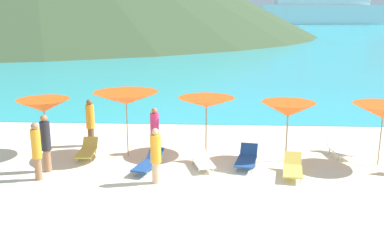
{
  "coord_description": "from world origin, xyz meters",
  "views": [
    {
      "loc": [
        0.21,
        -11.0,
        5.05
      ],
      "look_at": [
        -0.58,
        4.48,
        1.2
      ],
      "focal_mm": 40.63,
      "sensor_mm": 36.0,
      "label": 1
    }
  ],
  "objects_px": {
    "lounge_chair_3": "(149,162)",
    "lounge_chair_2": "(338,147)",
    "umbrella_1": "(126,98)",
    "cruise_ship": "(321,5)",
    "beachgoer_0": "(155,129)",
    "umbrella_2": "(206,102)",
    "lounge_chair_4": "(293,168)",
    "umbrella_3": "(288,109)",
    "lounge_chair_1": "(87,150)",
    "beachgoer_4": "(37,149)",
    "beachgoer_1": "(46,141)",
    "umbrella_0": "(43,106)",
    "beachgoer_2": "(156,154)",
    "lounge_chair_5": "(202,159)",
    "beachgoer_3": "(90,121)",
    "umbrella_4": "(383,111)",
    "lounge_chair_0": "(247,158)"
  },
  "relations": [
    {
      "from": "lounge_chair_1",
      "to": "beachgoer_1",
      "type": "distance_m",
      "value": 1.91
    },
    {
      "from": "lounge_chair_2",
      "to": "cruise_ship",
      "type": "xyz_separation_m",
      "value": [
        40.93,
        179.83,
        7.86
      ]
    },
    {
      "from": "umbrella_0",
      "to": "cruise_ship",
      "type": "height_order",
      "value": "cruise_ship"
    },
    {
      "from": "lounge_chair_3",
      "to": "lounge_chair_2",
      "type": "bearing_deg",
      "value": 31.53
    },
    {
      "from": "beachgoer_0",
      "to": "beachgoer_2",
      "type": "height_order",
      "value": "beachgoer_2"
    },
    {
      "from": "lounge_chair_5",
      "to": "beachgoer_3",
      "type": "bearing_deg",
      "value": 138.28
    },
    {
      "from": "beachgoer_4",
      "to": "lounge_chair_4",
      "type": "bearing_deg",
      "value": -141.36
    },
    {
      "from": "umbrella_2",
      "to": "lounge_chair_4",
      "type": "height_order",
      "value": "umbrella_2"
    },
    {
      "from": "umbrella_2",
      "to": "umbrella_4",
      "type": "relative_size",
      "value": 1.01
    },
    {
      "from": "umbrella_0",
      "to": "lounge_chair_2",
      "type": "distance_m",
      "value": 10.75
    },
    {
      "from": "lounge_chair_4",
      "to": "beachgoer_2",
      "type": "xyz_separation_m",
      "value": [
        -4.25,
        -0.82,
        0.64
      ]
    },
    {
      "from": "umbrella_0",
      "to": "beachgoer_2",
      "type": "bearing_deg",
      "value": -30.7
    },
    {
      "from": "beachgoer_4",
      "to": "umbrella_2",
      "type": "bearing_deg",
      "value": -117.02
    },
    {
      "from": "lounge_chair_1",
      "to": "lounge_chair_3",
      "type": "height_order",
      "value": "lounge_chair_3"
    },
    {
      "from": "lounge_chair_4",
      "to": "beachgoer_1",
      "type": "bearing_deg",
      "value": -170.4
    },
    {
      "from": "lounge_chair_5",
      "to": "lounge_chair_2",
      "type": "bearing_deg",
      "value": 1.17
    },
    {
      "from": "umbrella_3",
      "to": "lounge_chair_2",
      "type": "distance_m",
      "value": 2.63
    },
    {
      "from": "umbrella_3",
      "to": "lounge_chair_3",
      "type": "relative_size",
      "value": 1.23
    },
    {
      "from": "umbrella_2",
      "to": "lounge_chair_3",
      "type": "height_order",
      "value": "umbrella_2"
    },
    {
      "from": "umbrella_1",
      "to": "beachgoer_1",
      "type": "xyz_separation_m",
      "value": [
        -2.31,
        -1.71,
        -1.1
      ]
    },
    {
      "from": "lounge_chair_1",
      "to": "beachgoer_0",
      "type": "bearing_deg",
      "value": 10.3
    },
    {
      "from": "lounge_chair_3",
      "to": "lounge_chair_4",
      "type": "distance_m",
      "value": 4.65
    },
    {
      "from": "umbrella_1",
      "to": "beachgoer_0",
      "type": "bearing_deg",
      "value": 24.0
    },
    {
      "from": "lounge_chair_1",
      "to": "beachgoer_2",
      "type": "xyz_separation_m",
      "value": [
        2.8,
        -2.33,
        0.67
      ]
    },
    {
      "from": "umbrella_0",
      "to": "lounge_chair_3",
      "type": "relative_size",
      "value": 1.2
    },
    {
      "from": "lounge_chair_5",
      "to": "beachgoer_3",
      "type": "xyz_separation_m",
      "value": [
        -4.36,
        2.16,
        0.71
      ]
    },
    {
      "from": "lounge_chair_1",
      "to": "beachgoer_4",
      "type": "distance_m",
      "value": 2.53
    },
    {
      "from": "beachgoer_3",
      "to": "lounge_chair_0",
      "type": "bearing_deg",
      "value": 72.71
    },
    {
      "from": "lounge_chair_3",
      "to": "beachgoer_1",
      "type": "height_order",
      "value": "beachgoer_1"
    },
    {
      "from": "umbrella_0",
      "to": "umbrella_3",
      "type": "xyz_separation_m",
      "value": [
        8.63,
        -0.33,
        0.03
      ]
    },
    {
      "from": "beachgoer_2",
      "to": "umbrella_3",
      "type": "bearing_deg",
      "value": -94.03
    },
    {
      "from": "beachgoer_1",
      "to": "beachgoer_4",
      "type": "xyz_separation_m",
      "value": [
        -0.01,
        -0.73,
        -0.03
      ]
    },
    {
      "from": "beachgoer_1",
      "to": "beachgoer_2",
      "type": "bearing_deg",
      "value": -170.11
    },
    {
      "from": "lounge_chair_2",
      "to": "beachgoer_4",
      "type": "relative_size",
      "value": 0.82
    },
    {
      "from": "umbrella_3",
      "to": "lounge_chair_4",
      "type": "bearing_deg",
      "value": -90.36
    },
    {
      "from": "umbrella_0",
      "to": "lounge_chair_1",
      "type": "distance_m",
      "value": 2.23
    },
    {
      "from": "umbrella_2",
      "to": "lounge_chair_2",
      "type": "xyz_separation_m",
      "value": [
        4.81,
        -0.02,
        -1.6
      ]
    },
    {
      "from": "umbrella_3",
      "to": "lounge_chair_1",
      "type": "distance_m",
      "value": 7.23
    },
    {
      "from": "lounge_chair_2",
      "to": "beachgoer_4",
      "type": "bearing_deg",
      "value": -171.36
    },
    {
      "from": "umbrella_1",
      "to": "umbrella_2",
      "type": "relative_size",
      "value": 1.08
    },
    {
      "from": "umbrella_2",
      "to": "beachgoer_3",
      "type": "relative_size",
      "value": 1.2
    },
    {
      "from": "umbrella_3",
      "to": "lounge_chair_0",
      "type": "xyz_separation_m",
      "value": [
        -1.41,
        -0.63,
        -1.56
      ]
    },
    {
      "from": "umbrella_1",
      "to": "umbrella_4",
      "type": "relative_size",
      "value": 1.09
    },
    {
      "from": "umbrella_1",
      "to": "lounge_chair_4",
      "type": "height_order",
      "value": "umbrella_1"
    },
    {
      "from": "umbrella_1",
      "to": "cruise_ship",
      "type": "distance_m",
      "value": 186.82
    },
    {
      "from": "umbrella_2",
      "to": "beachgoer_3",
      "type": "xyz_separation_m",
      "value": [
        -4.48,
        0.67,
        -0.92
      ]
    },
    {
      "from": "lounge_chair_1",
      "to": "lounge_chair_2",
      "type": "bearing_deg",
      "value": 0.21
    },
    {
      "from": "umbrella_2",
      "to": "lounge_chair_1",
      "type": "bearing_deg",
      "value": -170.98
    },
    {
      "from": "lounge_chair_1",
      "to": "cruise_ship",
      "type": "distance_m",
      "value": 187.45
    },
    {
      "from": "beachgoer_0",
      "to": "beachgoer_1",
      "type": "relative_size",
      "value": 0.9
    }
  ]
}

